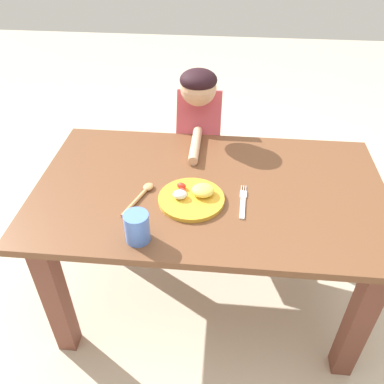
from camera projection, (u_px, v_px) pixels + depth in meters
ground_plane at (206, 296)px, 1.94m from camera, size 8.00×8.00×0.00m
dining_table at (209, 212)px, 1.61m from camera, size 1.33×0.78×0.67m
plate at (192, 197)px, 1.46m from camera, size 0.24×0.24×0.05m
fork at (243, 203)px, 1.45m from camera, size 0.03×0.19×0.01m
spoon at (142, 194)px, 1.48m from camera, size 0.09×0.20×0.02m
drinking_cup at (137, 227)px, 1.28m from camera, size 0.08×0.08×0.10m
person at (199, 153)px, 2.01m from camera, size 0.21×0.46×0.97m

